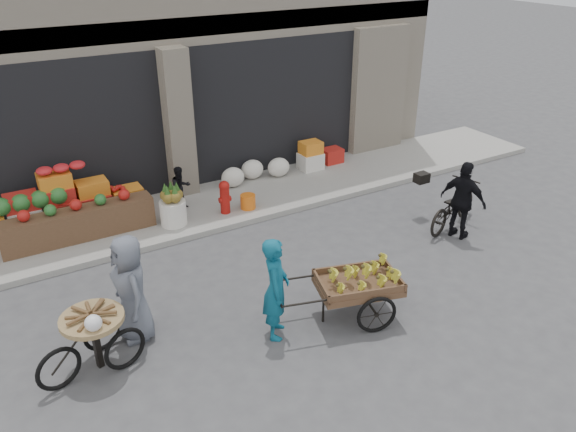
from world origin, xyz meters
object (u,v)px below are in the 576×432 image
seated_person (181,188)px  vendor_woman (276,288)px  tricycle_cart (94,333)px  banana_cart (356,282)px  orange_bucket (248,202)px  cyclist (463,201)px  fire_hydrant (225,196)px  vendor_grey (131,288)px  bicycle (453,206)px  pineapple_bin (173,213)px

seated_person → vendor_woman: (-0.25, -4.49, 0.21)m
seated_person → tricycle_cart: seated_person is taller
banana_cart → tricycle_cart: tricycle_cart is taller
orange_bucket → tricycle_cart: tricycle_cart is taller
banana_cart → cyclist: cyclist is taller
fire_hydrant → seated_person: seated_person is taller
vendor_grey → bicycle: size_ratio=0.96×
vendor_woman → cyclist: bearing=-48.2°
pineapple_bin → cyclist: bearing=-33.5°
pineapple_bin → orange_bucket: 1.61m
vendor_grey → cyclist: vendor_grey is taller
fire_hydrant → banana_cart: bearing=-86.0°
vendor_woman → bicycle: vendor_woman is taller
pineapple_bin → vendor_woman: (0.15, -3.89, 0.43)m
seated_person → fire_hydrant: bearing=-52.9°
tricycle_cart → pineapple_bin: bearing=38.6°
pineapple_bin → vendor_grey: size_ratio=0.32×
vendor_woman → cyclist: vendor_woman is taller
fire_hydrant → cyclist: (3.57, -3.05, 0.27)m
banana_cart → tricycle_cart: bearing=-177.4°
vendor_grey → tricycle_cart: bearing=-60.4°
fire_hydrant → seated_person: (-0.70, 0.65, 0.08)m
pineapple_bin → vendor_woman: vendor_woman is taller
vendor_grey → bicycle: vendor_grey is taller
pineapple_bin → orange_bucket: (1.60, -0.10, -0.10)m
fire_hydrant → banana_cart: size_ratio=0.32×
fire_hydrant → cyclist: cyclist is taller
banana_cart → vendor_grey: 3.28m
pineapple_bin → cyclist: cyclist is taller
banana_cart → bicycle: bearing=38.1°
fire_hydrant → cyclist: size_ratio=0.46×
seated_person → vendor_woman: size_ratio=0.58×
vendor_grey → pineapple_bin: bearing=148.5°
pineapple_bin → tricycle_cart: size_ratio=0.36×
seated_person → vendor_woman: 4.50m
pineapple_bin → tricycle_cart: 4.01m
vendor_grey → bicycle: (6.51, 0.19, -0.37)m
cyclist → seated_person: bearing=31.0°
orange_bucket → cyclist: size_ratio=0.21×
fire_hydrant → vendor_grey: size_ratio=0.43×
cyclist → vendor_woman: bearing=81.8°
vendor_grey → seated_person: bearing=147.8°
banana_cart → bicycle: (3.49, 1.44, -0.19)m
vendor_woman → pineapple_bin: bearing=34.1°
banana_cart → vendor_grey: (-3.02, 1.25, 0.19)m
seated_person → vendor_grey: vendor_grey is taller
vendor_woman → vendor_grey: bearing=92.6°
seated_person → cyclist: 5.65m
cyclist → fire_hydrant: bearing=31.4°
pineapple_bin → orange_bucket: size_ratio=1.62×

